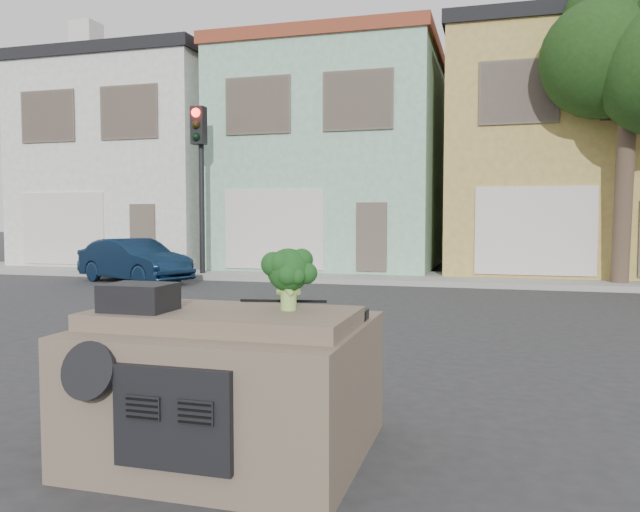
% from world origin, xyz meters
% --- Properties ---
extents(ground_plane, '(120.00, 120.00, 0.00)m').
position_xyz_m(ground_plane, '(0.00, 0.00, 0.00)').
color(ground_plane, '#303033').
rests_on(ground_plane, ground).
extents(sidewalk, '(40.00, 3.00, 0.15)m').
position_xyz_m(sidewalk, '(0.00, 10.50, 0.07)').
color(sidewalk, gray).
rests_on(sidewalk, ground).
extents(townhouse_white, '(7.20, 8.20, 7.55)m').
position_xyz_m(townhouse_white, '(-11.00, 14.50, 3.77)').
color(townhouse_white, silver).
rests_on(townhouse_white, ground).
extents(townhouse_mint, '(7.20, 8.20, 7.55)m').
position_xyz_m(townhouse_mint, '(-3.50, 14.50, 3.77)').
color(townhouse_mint, '#92C2A3').
rests_on(townhouse_mint, ground).
extents(townhouse_tan, '(7.20, 8.20, 7.55)m').
position_xyz_m(townhouse_tan, '(4.00, 14.50, 3.77)').
color(townhouse_tan, tan).
rests_on(townhouse_tan, ground).
extents(navy_sedan, '(3.93, 2.63, 1.22)m').
position_xyz_m(navy_sedan, '(-7.75, 7.91, 0.00)').
color(navy_sedan, '#0C1E37').
rests_on(navy_sedan, ground).
extents(traffic_signal, '(0.40, 0.40, 5.10)m').
position_xyz_m(traffic_signal, '(-6.50, 9.50, 2.55)').
color(traffic_signal, black).
rests_on(traffic_signal, ground).
extents(tree_near, '(4.40, 4.00, 8.50)m').
position_xyz_m(tree_near, '(5.00, 9.80, 4.25)').
color(tree_near, '#1A3812').
rests_on(tree_near, ground).
extents(car_dashboard, '(2.00, 1.80, 1.12)m').
position_xyz_m(car_dashboard, '(0.00, -3.00, 0.56)').
color(car_dashboard, brown).
rests_on(car_dashboard, ground).
extents(instrument_hump, '(0.48, 0.38, 0.20)m').
position_xyz_m(instrument_hump, '(-0.58, -3.35, 1.22)').
color(instrument_hump, black).
rests_on(instrument_hump, car_dashboard).
extents(wiper_arm, '(0.69, 0.15, 0.02)m').
position_xyz_m(wiper_arm, '(0.28, -2.62, 1.13)').
color(wiper_arm, black).
rests_on(wiper_arm, car_dashboard).
extents(broccoli, '(0.50, 0.50, 0.47)m').
position_xyz_m(broccoli, '(0.46, -3.02, 1.35)').
color(broccoli, '#133913').
rests_on(broccoli, car_dashboard).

